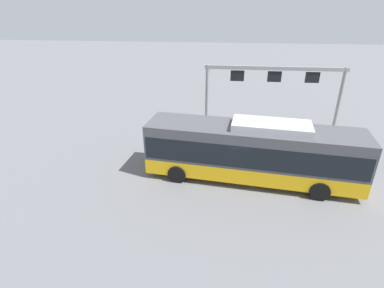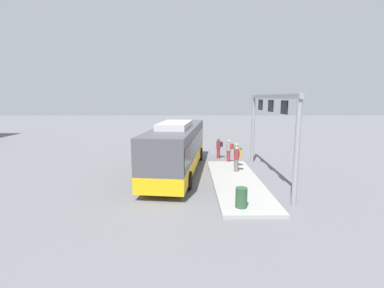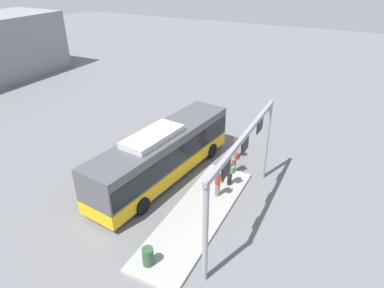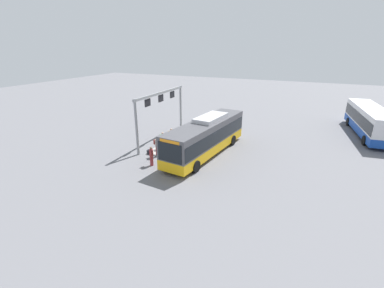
{
  "view_description": "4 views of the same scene",
  "coord_description": "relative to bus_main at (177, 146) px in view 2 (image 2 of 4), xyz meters",
  "views": [
    {
      "loc": [
        1.72,
        14.82,
        9.09
      ],
      "look_at": [
        3.3,
        -0.57,
        1.73
      ],
      "focal_mm": 28.45,
      "sensor_mm": 36.0,
      "label": 1
    },
    {
      "loc": [
        -18.45,
        -0.8,
        5.01
      ],
      "look_at": [
        3.1,
        -1.0,
        1.41
      ],
      "focal_mm": 26.29,
      "sensor_mm": 36.0,
      "label": 2
    },
    {
      "loc": [
        -15.62,
        -9.83,
        12.27
      ],
      "look_at": [
        2.06,
        -0.96,
        1.63
      ],
      "focal_mm": 32.15,
      "sensor_mm": 36.0,
      "label": 3
    },
    {
      "loc": [
        21.78,
        8.4,
        9.56
      ],
      "look_at": [
        2.37,
        -0.36,
        1.7
      ],
      "focal_mm": 25.09,
      "sensor_mm": 36.0,
      "label": 4
    }
  ],
  "objects": [
    {
      "name": "person_waiting_near",
      "position": [
        2.46,
        -3.8,
        -0.76
      ],
      "size": [
        0.49,
        0.6,
        1.67
      ],
      "rotation": [
        0.0,
        0.0,
        1.18
      ],
      "color": "maroon",
      "rests_on": "platform_curb"
    },
    {
      "name": "platform_sign_gantry",
      "position": [
        -1.64,
        -5.64,
        1.94
      ],
      "size": [
        9.25,
        0.24,
        5.2
      ],
      "color": "gray",
      "rests_on": "ground"
    },
    {
      "name": "bus_main",
      "position": [
        0.0,
        0.0,
        0.0
      ],
      "size": [
        11.58,
        3.9,
        3.46
      ],
      "rotation": [
        0.0,
        0.0,
        -0.12
      ],
      "color": "#EAAD14",
      "rests_on": "ground"
    },
    {
      "name": "trash_bin",
      "position": [
        -6.58,
        -3.1,
        -1.2
      ],
      "size": [
        0.52,
        0.52,
        0.9
      ],
      "primitive_type": "cylinder",
      "color": "#2D5133",
      "rests_on": "platform_curb"
    },
    {
      "name": "person_waiting_far",
      "position": [
        -0.47,
        -3.92,
        -0.76
      ],
      "size": [
        0.37,
        0.54,
        1.67
      ],
      "rotation": [
        0.0,
        0.0,
        1.65
      ],
      "color": "slate",
      "rests_on": "platform_curb"
    },
    {
      "name": "person_boarding",
      "position": [
        4.34,
        -3.23,
        -0.92
      ],
      "size": [
        0.36,
        0.53,
        1.67
      ],
      "rotation": [
        0.0,
        0.0,
        1.62
      ],
      "color": "maroon",
      "rests_on": "ground"
    },
    {
      "name": "ground_plane",
      "position": [
        0.01,
        -0.0,
        -1.81
      ],
      "size": [
        120.0,
        120.0,
        0.0
      ],
      "primitive_type": "plane",
      "color": "slate"
    },
    {
      "name": "platform_curb",
      "position": [
        -2.48,
        -3.58,
        -1.73
      ],
      "size": [
        10.0,
        2.8,
        0.16
      ],
      "primitive_type": "cube",
      "color": "#9E9E99",
      "rests_on": "ground"
    },
    {
      "name": "person_waiting_mid",
      "position": [
        0.87,
        -4.13,
        -0.76
      ],
      "size": [
        0.51,
        0.6,
        1.67
      ],
      "rotation": [
        0.0,
        0.0,
        1.1
      ],
      "color": "black",
      "rests_on": "platform_curb"
    }
  ]
}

